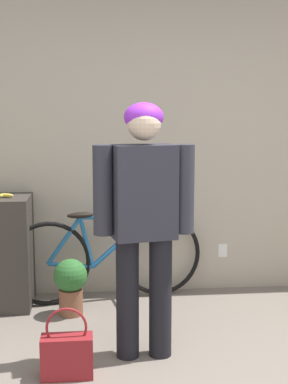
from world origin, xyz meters
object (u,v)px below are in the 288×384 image
handbag (67,354)px  potted_plant (71,283)px  bicycle (106,256)px  person (144,211)px

handbag → potted_plant: (-0.01, 1.01, 0.11)m
bicycle → handbag: size_ratio=3.81×
person → handbag: bearing=-164.2°
bicycle → potted_plant: bearing=-143.0°
potted_plant → handbag: bearing=-89.2°
handbag → potted_plant: potted_plant is taller
person → potted_plant: size_ratio=3.66×
person → potted_plant: 1.16m
potted_plant → bicycle: bearing=46.7°
bicycle → person: bearing=-88.3°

